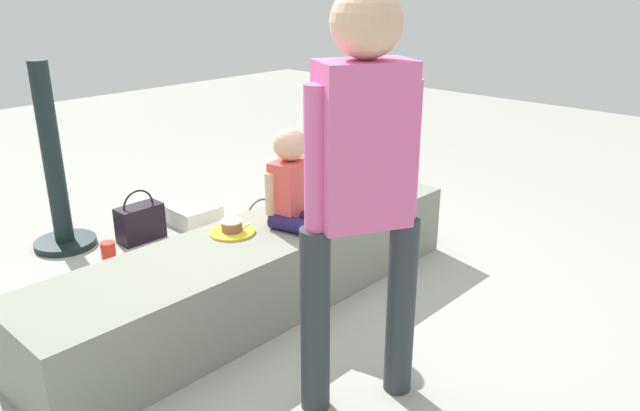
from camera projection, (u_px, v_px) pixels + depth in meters
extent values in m
plane|color=#A3A499|center=(261.00, 305.00, 3.06)|extent=(12.00, 12.00, 0.00)
cube|color=gray|center=(260.00, 270.00, 3.00)|extent=(2.33, 0.54, 0.39)
cylinder|color=#21194A|center=(293.00, 225.00, 2.93)|extent=(0.13, 0.26, 0.08)
cylinder|color=#21194A|center=(313.00, 220.00, 2.99)|extent=(0.13, 0.26, 0.08)
cube|color=#E04D49|center=(290.00, 188.00, 3.00)|extent=(0.23, 0.18, 0.28)
sphere|color=#DBAD8C|center=(290.00, 144.00, 2.92)|extent=(0.16, 0.16, 0.16)
cylinder|color=#DBAD8C|center=(270.00, 194.00, 2.94)|extent=(0.05, 0.05, 0.21)
cylinder|color=#DBAD8C|center=(310.00, 185.00, 3.06)|extent=(0.05, 0.05, 0.21)
cylinder|color=#2D3438|center=(401.00, 307.00, 2.32)|extent=(0.11, 0.11, 0.73)
cylinder|color=#2D3438|center=(315.00, 322.00, 2.22)|extent=(0.11, 0.11, 0.73)
cube|color=#E05F9C|center=(363.00, 145.00, 2.04)|extent=(0.36, 0.31, 0.56)
sphere|color=#DBAD8C|center=(366.00, 22.00, 1.91)|extent=(0.23, 0.23, 0.23)
cylinder|color=#E05F9C|center=(407.00, 156.00, 2.11)|extent=(0.09, 0.09, 0.53)
cylinder|color=#E05F9C|center=(317.00, 165.00, 2.01)|extent=(0.09, 0.09, 0.53)
cylinder|color=yellow|center=(232.00, 232.00, 2.93)|extent=(0.22, 0.22, 0.01)
cylinder|color=brown|center=(232.00, 226.00, 2.92)|extent=(0.10, 0.10, 0.05)
cylinder|color=silver|center=(232.00, 221.00, 2.91)|extent=(0.10, 0.10, 0.01)
cube|color=silver|center=(243.00, 227.00, 2.97)|extent=(0.11, 0.04, 0.00)
cube|color=gold|center=(306.00, 207.00, 3.88)|extent=(0.23, 0.09, 0.34)
torus|color=white|center=(300.00, 184.00, 3.79)|extent=(0.09, 0.01, 0.09)
torus|color=white|center=(311.00, 180.00, 3.86)|extent=(0.09, 0.01, 0.09)
cylinder|color=black|center=(66.00, 243.00, 3.73)|extent=(0.36, 0.36, 0.04)
cylinder|color=black|center=(52.00, 155.00, 3.54)|extent=(0.11, 0.11, 1.07)
cylinder|color=silver|center=(271.00, 214.00, 3.98)|extent=(0.07, 0.07, 0.19)
cone|color=silver|center=(271.00, 198.00, 3.94)|extent=(0.07, 0.07, 0.03)
cylinder|color=#268C3F|center=(271.00, 194.00, 3.94)|extent=(0.03, 0.03, 0.02)
cylinder|color=silver|center=(215.00, 246.00, 3.52)|extent=(0.06, 0.06, 0.17)
cone|color=silver|center=(214.00, 230.00, 3.49)|extent=(0.06, 0.06, 0.03)
cylinder|color=white|center=(214.00, 226.00, 3.48)|extent=(0.03, 0.03, 0.02)
cylinder|color=red|center=(108.00, 250.00, 3.57)|extent=(0.08, 0.08, 0.09)
cube|color=white|center=(192.00, 214.00, 4.07)|extent=(0.29, 0.35, 0.12)
cube|color=black|center=(140.00, 223.00, 3.79)|extent=(0.28, 0.14, 0.22)
torus|color=black|center=(138.00, 206.00, 3.75)|extent=(0.21, 0.01, 0.21)
cube|color=brown|center=(261.00, 235.00, 3.61)|extent=(0.30, 0.13, 0.23)
torus|color=brown|center=(261.00, 217.00, 3.57)|extent=(0.22, 0.01, 0.22)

